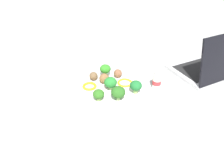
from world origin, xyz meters
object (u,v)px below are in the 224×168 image
yogurt_bottle (157,81)px  laptop (213,65)px  broccoli_floret_center (118,92)px  broccoli_floret_far_rim (111,83)px  meatball_front_left (118,73)px  meatball_front_right (104,78)px  pepper_ring_front_left (125,83)px  knife (46,98)px  broccoli_floret_front_left (105,69)px  fork (48,92)px  plate (112,90)px  broccoli_floret_back_right (99,94)px  broccoli_floret_mid_right (136,86)px  napkin (45,96)px  pepper_ring_front_right (89,86)px  meatball_far_rim (94,76)px

yogurt_bottle → laptop: laptop is taller
broccoli_floret_center → broccoli_floret_far_rim: bearing=109.7°
meatball_front_left → meatball_front_right: meatball_front_right is taller
pepper_ring_front_left → knife: 0.32m
laptop → meatball_front_left: bearing=-175.2°
broccoli_floret_front_left → fork: broccoli_floret_front_left is taller
knife → laptop: laptop is taller
plate → broccoli_floret_back_right: broccoli_floret_back_right is taller
broccoli_floret_mid_right → meatball_front_right: broccoli_floret_mid_right is taller
pepper_ring_front_left → broccoli_floret_far_rim: bearing=-147.5°
laptop → broccoli_floret_far_rim: bearing=-164.6°
laptop → yogurt_bottle: bearing=-159.4°
broccoli_floret_far_rim → pepper_ring_front_left: 0.08m
fork → yogurt_bottle: yogurt_bottle is taller
napkin → meatball_front_right: bearing=15.2°
pepper_ring_front_right → meatball_front_right: bearing=26.9°
broccoli_floret_back_right → napkin: (-0.21, 0.06, -0.04)m
meatball_far_rim → laptop: laptop is taller
plate → napkin: size_ratio=1.65×
broccoli_floret_back_right → fork: bearing=159.6°
broccoli_floret_front_left → knife: (-0.23, -0.13, -0.04)m
meatball_front_right → knife: 0.24m
pepper_ring_front_right → pepper_ring_front_left: pepper_ring_front_right is taller
plate → pepper_ring_front_left: (0.05, 0.03, 0.01)m
meatball_front_right → laptop: bearing=9.0°
plate → broccoli_floret_center: 0.09m
broccoli_floret_center → meatball_front_right: size_ratio=1.33×
broccoli_floret_mid_right → broccoli_floret_back_right: bearing=-164.5°
yogurt_bottle → plate: bearing=-174.8°
broccoli_floret_far_rim → laptop: 0.48m
broccoli_floret_far_rim → plate: bearing=50.3°
meatball_far_rim → napkin: bearing=-154.9°
pepper_ring_front_right → yogurt_bottle: yogurt_bottle is taller
meatball_far_rim → laptop: bearing=5.6°
broccoli_floret_back_right → fork: (-0.20, 0.07, -0.04)m
plate → meatball_front_right: 0.06m
broccoli_floret_mid_right → yogurt_bottle: bearing=29.9°
knife → yogurt_bottle: yogurt_bottle is taller
meatball_front_right → knife: size_ratio=0.28×
knife → pepper_ring_front_left: bearing=12.7°
meatball_far_rim → napkin: size_ratio=0.21×
laptop → pepper_ring_front_left: bearing=-167.6°
meatball_front_right → yogurt_bottle: 0.21m
pepper_ring_front_left → fork: size_ratio=0.51×
meatball_front_left → pepper_ring_front_right: bearing=-149.0°
plate → meatball_front_right: bearing=124.2°
plate → meatball_front_left: meatball_front_left is taller
meatball_front_left → pepper_ring_front_right: size_ratio=0.62×
broccoli_floret_center → fork: (-0.27, 0.07, -0.04)m
napkin → fork: (0.01, 0.02, 0.00)m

